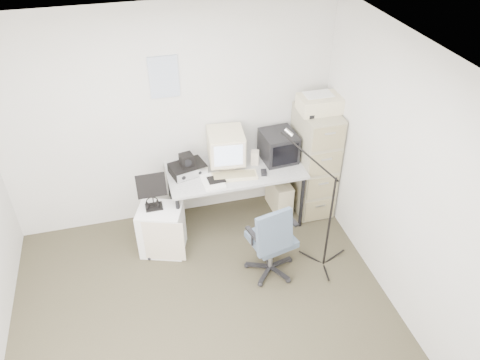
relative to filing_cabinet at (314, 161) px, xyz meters
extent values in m
cube|color=#393424|center=(-1.58, -1.48, -0.66)|extent=(3.60, 3.60, 0.01)
cube|color=white|center=(-1.58, -1.48, 1.85)|extent=(3.60, 3.60, 0.01)
cube|color=beige|center=(-1.58, 0.32, 0.60)|extent=(3.60, 0.02, 2.50)
cube|color=beige|center=(0.22, -1.48, 0.60)|extent=(0.02, 3.60, 2.50)
cube|color=white|center=(-1.60, 0.31, 1.10)|extent=(0.30, 0.02, 0.44)
cube|color=#A0997F|center=(0.00, 0.00, 0.00)|extent=(0.40, 0.60, 1.30)
cube|color=beige|center=(0.00, 0.02, 0.74)|extent=(0.45, 0.31, 0.17)
cube|color=silver|center=(-0.95, -0.03, -0.29)|extent=(1.50, 0.70, 0.73)
cube|color=beige|center=(-1.03, 0.08, 0.29)|extent=(0.42, 0.44, 0.42)
cube|color=black|center=(-0.43, 0.06, 0.25)|extent=(0.39, 0.41, 0.33)
cube|color=beige|center=(-0.71, 0.02, 0.16)|extent=(0.11, 0.11, 0.16)
cube|color=beige|center=(-0.99, -0.17, 0.09)|extent=(0.51, 0.23, 0.03)
cube|color=black|center=(-0.67, -0.19, 0.10)|extent=(0.08, 0.12, 0.03)
cube|color=black|center=(-1.47, 0.04, 0.13)|extent=(0.42, 0.35, 0.11)
cube|color=black|center=(-1.47, 0.04, 0.25)|extent=(0.16, 0.15, 0.13)
cube|color=white|center=(-1.24, -0.20, 0.09)|extent=(0.24, 0.31, 0.02)
cube|color=beige|center=(-0.38, 0.05, -0.45)|extent=(0.22, 0.44, 0.41)
cube|color=#3A4C64|center=(-0.81, -0.91, -0.19)|extent=(0.64, 0.64, 0.92)
cube|color=white|center=(-1.84, -0.31, -0.37)|extent=(0.55, 0.49, 0.56)
cube|color=black|center=(-1.89, -0.26, 0.13)|extent=(0.32, 0.22, 0.44)
torus|color=black|center=(-1.90, -0.25, -0.04)|extent=(0.18, 0.18, 0.03)
cylinder|color=black|center=(-0.22, -0.97, 0.09)|extent=(0.03, 0.03, 1.48)
camera|label=1|loc=(-2.00, -4.15, 3.03)|focal=35.00mm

